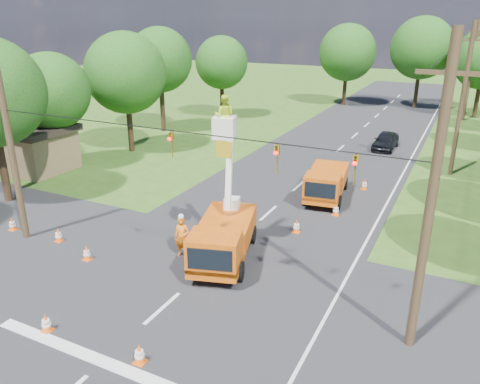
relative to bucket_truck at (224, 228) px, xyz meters
The scene contains 29 objects.
ground 15.74m from the bucket_truck, 90.99° to the left, with size 140.00×140.00×0.00m, color #325419.
road_main 15.74m from the bucket_truck, 90.99° to the left, with size 12.00×100.00×0.06m, color black.
road_cross 2.82m from the bucket_truck, 96.62° to the right, with size 56.00×10.00×0.07m, color black.
stop_bar 7.70m from the bucket_truck, 92.06° to the right, with size 9.00×0.45×0.02m, color silver.
edge_line 16.61m from the bucket_truck, 71.21° to the left, with size 0.12×90.00×0.02m, color silver.
bucket_truck is the anchor object (origin of this frame).
second_truck 9.52m from the bucket_truck, 78.77° to the left, with size 2.71×5.52×1.98m.
ground_worker 1.97m from the bucket_truck, 161.70° to the right, with size 0.72×0.47×1.97m, color orange.
distant_car 22.53m from the bucket_truck, 82.34° to the left, with size 1.64×4.08×1.39m, color black.
traffic_cone_0 7.91m from the bucket_truck, 113.11° to the right, with size 0.38×0.38×0.71m.
traffic_cone_1 7.18m from the bucket_truck, 83.60° to the right, with size 0.38×0.38×0.71m.
traffic_cone_2 4.66m from the bucket_truck, 64.60° to the left, with size 0.38×0.38×0.71m.
traffic_cone_3 7.82m from the bucket_truck, 66.24° to the left, with size 0.38×0.38×0.71m.
traffic_cone_4 6.21m from the bucket_truck, 153.19° to the right, with size 0.38×0.38×0.71m.
traffic_cone_5 8.30m from the bucket_truck, 166.11° to the right, with size 0.38×0.38×0.71m.
traffic_cone_6 11.31m from the bucket_truck, 169.33° to the right, with size 0.38×0.38×0.71m.
traffic_cone_7 12.47m from the bucket_truck, 73.11° to the left, with size 0.38×0.38×0.71m.
pole_right_near 9.27m from the bucket_truck, 15.88° to the right, with size 1.80×0.30×10.00m.
pole_right_mid 19.81m from the bucket_truck, 65.02° to the left, with size 1.80×0.30×10.00m.
pole_right_far 38.71m from the bucket_truck, 77.67° to the left, with size 1.80×0.30×10.00m.
pole_left 10.47m from the bucket_truck, 166.53° to the right, with size 0.30×0.30×9.00m.
signal_span 5.30m from the bucket_truck, 50.22° to the right, with size 18.00×0.29×1.07m.
shed 19.13m from the bucket_truck, 162.79° to the left, with size 5.50×4.50×3.15m.
tree_left_c 18.46m from the bucket_truck, 158.34° to the left, with size 5.20×5.20×8.06m.
tree_left_d 20.36m from the bucket_truck, 140.34° to the left, with size 6.20×6.20×9.24m.
tree_left_e 26.50m from the bucket_truck, 130.97° to the left, with size 5.80×5.80×9.41m.
tree_left_f 31.77m from the bucket_truck, 118.59° to the left, with size 5.40×5.40×8.40m.
tree_far_a 41.26m from the bucket_truck, 97.39° to the left, with size 6.60×6.60×9.50m.
tree_far_b 43.07m from the bucket_truck, 86.34° to the left, with size 7.00×7.00×10.32m.
Camera 1 is at (9.14, -11.90, 10.22)m, focal length 35.00 mm.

